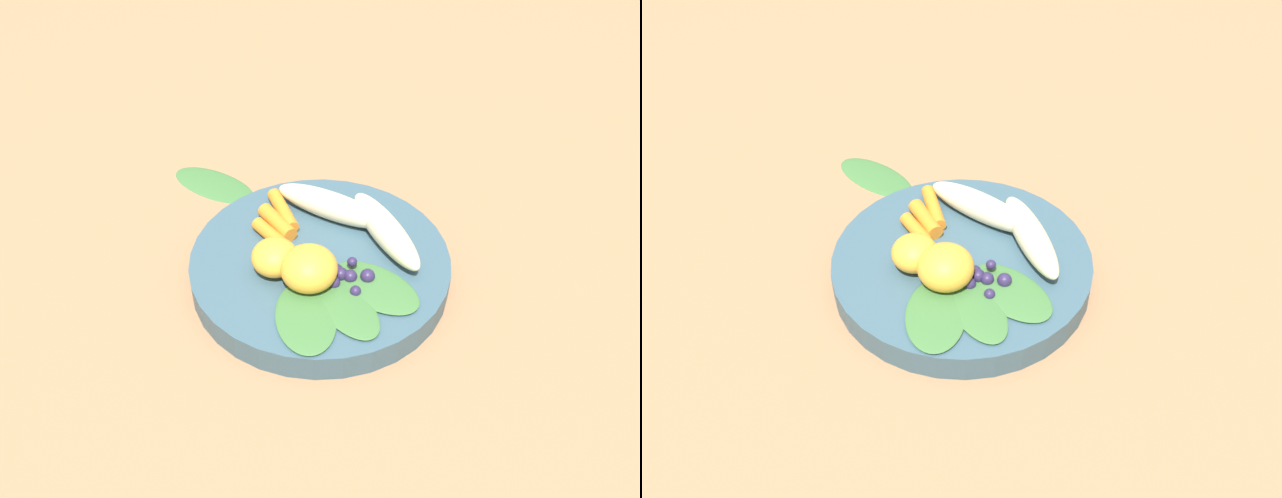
# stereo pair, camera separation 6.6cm
# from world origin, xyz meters

# --- Properties ---
(ground_plane) EXTENTS (2.40, 2.40, 0.00)m
(ground_plane) POSITION_xyz_m (0.00, 0.00, 0.00)
(ground_plane) COLOR #99704C
(bowl) EXTENTS (0.26, 0.26, 0.03)m
(bowl) POSITION_xyz_m (0.00, 0.00, 0.01)
(bowl) COLOR #385666
(bowl) RESTS_ON ground_plane
(banana_peeled_left) EXTENTS (0.13, 0.09, 0.03)m
(banana_peeled_left) POSITION_xyz_m (0.05, -0.04, 0.04)
(banana_peeled_left) COLOR beige
(banana_peeled_left) RESTS_ON bowl
(banana_peeled_right) EXTENTS (0.13, 0.05, 0.03)m
(banana_peeled_right) POSITION_xyz_m (-0.02, -0.07, 0.04)
(banana_peeled_right) COLOR beige
(banana_peeled_right) RESTS_ON bowl
(orange_segment_near) EXTENTS (0.05, 0.05, 0.04)m
(orange_segment_near) POSITION_xyz_m (-0.03, 0.03, 0.05)
(orange_segment_near) COLOR #F4A833
(orange_segment_near) RESTS_ON bowl
(orange_segment_far) EXTENTS (0.05, 0.05, 0.03)m
(orange_segment_far) POSITION_xyz_m (0.01, 0.05, 0.05)
(orange_segment_far) COLOR #F4A833
(orange_segment_far) RESTS_ON bowl
(carrot_front) EXTENTS (0.06, 0.03, 0.01)m
(carrot_front) POSITION_xyz_m (0.08, 0.00, 0.04)
(carrot_front) COLOR orange
(carrot_front) RESTS_ON bowl
(carrot_mid_left) EXTENTS (0.05, 0.02, 0.02)m
(carrot_mid_left) POSITION_xyz_m (0.06, 0.02, 0.04)
(carrot_mid_left) COLOR orange
(carrot_mid_left) RESTS_ON bowl
(carrot_mid_right) EXTENTS (0.05, 0.02, 0.01)m
(carrot_mid_right) POSITION_xyz_m (0.05, 0.03, 0.04)
(carrot_mid_right) COLOR orange
(carrot_mid_right) RESTS_ON bowl
(blueberry_pile) EXTENTS (0.05, 0.05, 0.02)m
(blueberry_pile) POSITION_xyz_m (-0.04, -0.00, 0.04)
(blueberry_pile) COLOR #2D234C
(blueberry_pile) RESTS_ON bowl
(coconut_shred_patch) EXTENTS (0.04, 0.04, 0.00)m
(coconut_shred_patch) POSITION_xyz_m (-0.04, 0.03, 0.03)
(coconut_shred_patch) COLOR white
(coconut_shred_patch) RESTS_ON bowl
(kale_leaf_left) EXTENTS (0.11, 0.09, 0.01)m
(kale_leaf_left) POSITION_xyz_m (-0.06, 0.06, 0.03)
(kale_leaf_left) COLOR #3D7038
(kale_leaf_left) RESTS_ON bowl
(kale_leaf_right) EXTENTS (0.10, 0.05, 0.01)m
(kale_leaf_right) POSITION_xyz_m (-0.07, 0.02, 0.03)
(kale_leaf_right) COLOR #3D7038
(kale_leaf_right) RESTS_ON bowl
(kale_leaf_rear) EXTENTS (0.11, 0.08, 0.01)m
(kale_leaf_rear) POSITION_xyz_m (-0.07, -0.02, 0.03)
(kale_leaf_rear) COLOR #3D7038
(kale_leaf_rear) RESTS_ON bowl
(kale_leaf_stray) EXTENTS (0.13, 0.10, 0.01)m
(kale_leaf_stray) POSITION_xyz_m (0.20, 0.03, 0.00)
(kale_leaf_stray) COLOR #3D7038
(kale_leaf_stray) RESTS_ON ground_plane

